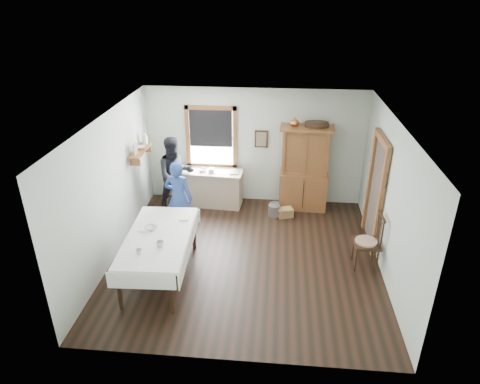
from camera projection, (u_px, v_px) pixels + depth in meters
The scene contains 20 objects.
room at pixel (246, 194), 7.61m from camera, with size 5.01×5.01×2.70m.
window at pixel (211, 135), 9.78m from camera, with size 1.18×0.07×1.48m.
doorway at pixel (376, 189), 8.25m from camera, with size 0.09×1.14×2.22m.
wall_shelf at pixel (141, 149), 9.08m from camera, with size 0.24×1.00×0.44m.
framed_picture at pixel (261, 139), 9.71m from camera, with size 0.30×0.04×0.40m, color #351F12.
rug_beater at pixel (386, 174), 7.51m from camera, with size 0.27×0.27×0.01m, color black.
work_counter at pixel (211, 188), 10.01m from camera, with size 1.49×0.56×0.85m, color tan.
china_hutch at pixel (304, 169), 9.62m from camera, with size 1.15×0.55×1.96m, color brown.
dining_table at pixel (160, 256), 7.51m from camera, with size 1.11×2.11×0.84m, color white.
spindle_chair at pixel (367, 241), 7.72m from camera, with size 0.50×0.50×1.09m, color #351F12.
pail at pixel (274, 211), 9.61m from camera, with size 0.26×0.26×0.27m, color #919298.
wicker_basket at pixel (285, 212), 9.61m from camera, with size 0.33×0.23×0.20m, color #A4754A.
woman_blue at pixel (179, 201), 8.70m from camera, with size 0.55×0.36×1.50m, color navy.
figure_dark at pixel (176, 178), 9.59m from camera, with size 0.79×0.62×1.63m, color black.
table_cup_a at pixel (160, 244), 7.00m from camera, with size 0.13×0.13×0.10m, color silver.
table_cup_b at pixel (139, 252), 6.80m from camera, with size 0.10×0.10×0.09m, color silver.
table_bowl at pixel (151, 228), 7.50m from camera, with size 0.23×0.23×0.06m, color silver.
counter_book at pixel (230, 172), 9.73m from camera, with size 0.17×0.23×0.02m, color #74664D.
counter_bowl at pixel (203, 170), 9.79m from camera, with size 0.18×0.18×0.06m, color silver.
shelf_bowl at pixel (141, 147), 9.08m from camera, with size 0.22×0.22×0.05m, color silver.
Camera 1 is at (0.53, -6.80, 4.72)m, focal length 32.00 mm.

